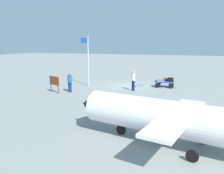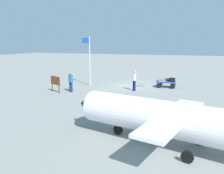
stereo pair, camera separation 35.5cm
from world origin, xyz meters
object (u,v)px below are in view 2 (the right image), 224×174
(signboard, at_px, (55,82))
(suitcase_navy, at_px, (172,80))
(suitcase_maroon, at_px, (162,80))
(flagpole, at_px, (89,58))
(worker_trailing, at_px, (71,81))
(suitcase_grey, at_px, (141,85))
(worker_lead, at_px, (134,79))
(luggage_cart, at_px, (166,83))
(suitcase_tan, at_px, (167,80))
(airplane_near, at_px, (167,118))

(signboard, bearing_deg, suitcase_navy, -147.70)
(suitcase_maroon, bearing_deg, suitcase_navy, -156.91)
(flagpole, bearing_deg, worker_trailing, 86.81)
(suitcase_grey, bearing_deg, signboard, 38.63)
(worker_lead, height_order, signboard, worker_lead)
(luggage_cart, distance_m, suitcase_navy, 0.65)
(worker_trailing, height_order, flagpole, flagpole)
(suitcase_maroon, height_order, suitcase_grey, suitcase_maroon)
(suitcase_tan, bearing_deg, flagpole, 16.29)
(suitcase_grey, bearing_deg, flagpole, 13.74)
(luggage_cart, distance_m, flagpole, 7.54)
(luggage_cart, distance_m, signboard, 9.93)
(suitcase_grey, bearing_deg, airplane_near, 108.60)
(luggage_cart, distance_m, airplane_near, 12.67)
(worker_trailing, bearing_deg, flagpole, -93.19)
(suitcase_grey, xyz_separation_m, signboard, (6.05, 4.84, 0.72))
(suitcase_navy, bearing_deg, flagpole, 14.07)
(suitcase_tan, xyz_separation_m, suitcase_grey, (2.26, 0.89, -0.49))
(worker_lead, distance_m, airplane_near, 10.78)
(airplane_near, distance_m, signboard, 12.22)
(worker_lead, height_order, airplane_near, airplane_near)
(airplane_near, relative_size, signboard, 6.44)
(suitcase_grey, bearing_deg, luggage_cart, -161.91)
(suitcase_grey, relative_size, worker_lead, 0.34)
(suitcase_grey, relative_size, airplane_near, 0.07)
(luggage_cart, relative_size, airplane_near, 0.21)
(suitcase_navy, relative_size, suitcase_grey, 0.82)
(suitcase_grey, distance_m, signboard, 7.78)
(airplane_near, height_order, flagpole, flagpole)
(suitcase_tan, distance_m, worker_trailing, 8.86)
(suitcase_grey, distance_m, flagpole, 5.50)
(suitcase_tan, xyz_separation_m, airplane_near, (-1.71, 12.70, 0.47))
(suitcase_navy, bearing_deg, luggage_cart, 0.38)
(suitcase_maroon, bearing_deg, airplane_near, 99.95)
(suitcase_tan, bearing_deg, airplane_near, 97.67)
(worker_lead, bearing_deg, flagpole, -8.37)
(suitcase_tan, height_order, flagpole, flagpole)
(airplane_near, bearing_deg, luggage_cart, -81.79)
(worker_trailing, height_order, signboard, worker_trailing)
(worker_trailing, bearing_deg, suitcase_maroon, -145.98)
(flagpole, distance_m, signboard, 4.27)
(worker_trailing, xyz_separation_m, signboard, (1.11, 0.59, -0.03))
(luggage_cart, xyz_separation_m, suitcase_navy, (-0.56, -0.00, 0.33))
(suitcase_maroon, bearing_deg, worker_lead, 47.79)
(worker_lead, bearing_deg, signboard, 26.80)
(suitcase_tan, bearing_deg, signboard, 34.55)
(luggage_cart, height_order, suitcase_grey, luggage_cart)
(luggage_cart, xyz_separation_m, suitcase_grey, (2.17, 0.71, -0.21))
(airplane_near, bearing_deg, worker_trailing, -40.30)
(luggage_cart, bearing_deg, worker_trailing, 34.86)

